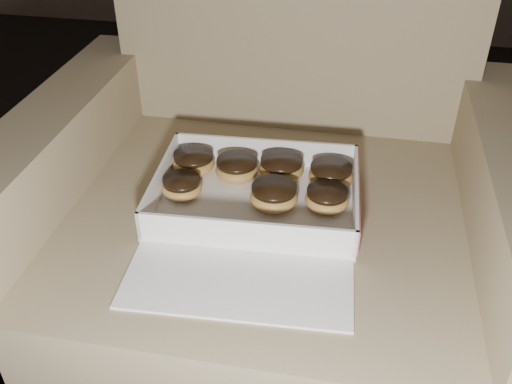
{
  "coord_description": "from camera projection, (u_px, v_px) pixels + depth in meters",
  "views": [
    {
      "loc": [
        0.84,
        -0.79,
        1.08
      ],
      "look_at": [
        0.68,
        0.05,
        0.48
      ],
      "focal_mm": 40.0,
      "sensor_mm": 36.0,
      "label": 1
    }
  ],
  "objects": [
    {
      "name": "armchair",
      "position": [
        273.0,
        237.0,
        1.2
      ],
      "size": [
        0.97,
        0.82,
        1.01
      ],
      "color": "#827253",
      "rests_on": "floor"
    },
    {
      "name": "crumb_c",
      "position": [
        223.0,
        225.0,
        1.0
      ],
      "size": [
        0.01,
        0.01,
        0.0
      ],
      "primitive_type": "ellipsoid",
      "color": "black",
      "rests_on": "bakery_box"
    },
    {
      "name": "bakery_box",
      "position": [
        255.0,
        211.0,
        1.03
      ],
      "size": [
        0.39,
        0.45,
        0.06
      ],
      "rotation": [
        0.0,
        0.0,
        0.05
      ],
      "color": "white",
      "rests_on": "armchair"
    },
    {
      "name": "donut_f",
      "position": [
        281.0,
        168.0,
        1.11
      ],
      "size": [
        0.09,
        0.09,
        0.04
      ],
      "color": "#BF8C42",
      "rests_on": "bakery_box"
    },
    {
      "name": "crumb_a",
      "position": [
        197.0,
        229.0,
        0.99
      ],
      "size": [
        0.01,
        0.01,
        0.0
      ],
      "primitive_type": "ellipsoid",
      "color": "black",
      "rests_on": "bakery_box"
    },
    {
      "name": "donut_g",
      "position": [
        237.0,
        168.0,
        1.11
      ],
      "size": [
        0.08,
        0.08,
        0.04
      ],
      "color": "#BF8C42",
      "rests_on": "bakery_box"
    },
    {
      "name": "donut_b",
      "position": [
        331.0,
        175.0,
        1.09
      ],
      "size": [
        0.09,
        0.09,
        0.04
      ],
      "color": "#BF8C42",
      "rests_on": "bakery_box"
    },
    {
      "name": "donut_e",
      "position": [
        194.0,
        162.0,
        1.13
      ],
      "size": [
        0.08,
        0.08,
        0.04
      ],
      "color": "#BF8C42",
      "rests_on": "bakery_box"
    },
    {
      "name": "crumb_b",
      "position": [
        287.0,
        244.0,
        0.96
      ],
      "size": [
        0.01,
        0.01,
        0.0
      ],
      "primitive_type": "ellipsoid",
      "color": "black",
      "rests_on": "bakery_box"
    },
    {
      "name": "donut_c",
      "position": [
        182.0,
        186.0,
        1.06
      ],
      "size": [
        0.08,
        0.08,
        0.04
      ],
      "color": "#BF8C42",
      "rests_on": "bakery_box"
    },
    {
      "name": "donut_d",
      "position": [
        274.0,
        196.0,
        1.03
      ],
      "size": [
        0.09,
        0.09,
        0.04
      ],
      "color": "#BF8C42",
      "rests_on": "bakery_box"
    },
    {
      "name": "donut_a",
      "position": [
        327.0,
        198.0,
        1.03
      ],
      "size": [
        0.08,
        0.08,
        0.04
      ],
      "color": "#BF8C42",
      "rests_on": "bakery_box"
    }
  ]
}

